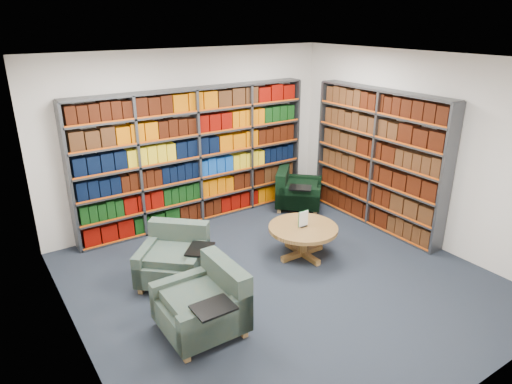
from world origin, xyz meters
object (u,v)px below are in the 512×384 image
chair_teal_left (175,259)px  chair_teal_front (207,305)px  chair_green_right (295,192)px  coffee_table (303,233)px

chair_teal_left → chair_teal_front: bearing=-97.1°
chair_green_right → chair_teal_front: chair_teal_front is taller
chair_teal_left → chair_green_right: 2.99m
chair_teal_left → chair_teal_front: (-0.14, -1.15, 0.01)m
chair_green_right → chair_teal_front: 3.68m
chair_teal_front → coffee_table: size_ratio=0.99×
chair_teal_left → coffee_table: size_ratio=1.14×
chair_teal_left → coffee_table: 1.83m
chair_green_right → chair_teal_front: bearing=-143.4°
chair_teal_left → chair_teal_front: 1.16m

